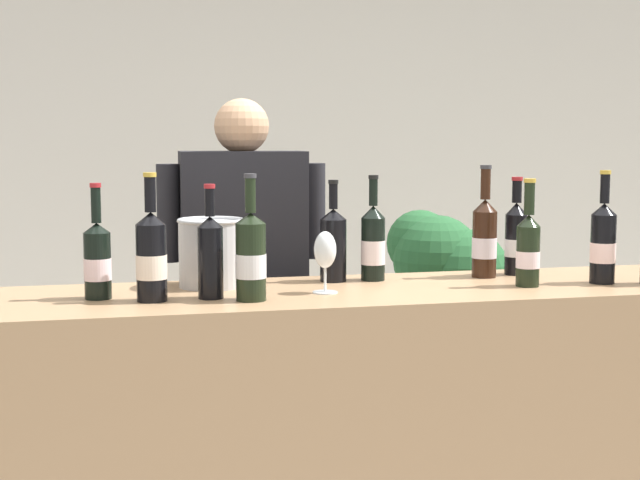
% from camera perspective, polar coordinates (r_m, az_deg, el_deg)
% --- Properties ---
extents(wall_back, '(8.00, 0.10, 2.80)m').
position_cam_1_polar(wall_back, '(5.21, -5.05, 5.77)').
color(wall_back, beige).
rests_on(wall_back, ground_plane).
extents(counter, '(2.30, 0.56, 1.01)m').
position_cam_1_polar(counter, '(2.82, 2.76, -13.24)').
color(counter, '#9E7A56').
rests_on(counter, ground_plane).
extents(wine_bottle_0, '(0.08, 0.08, 0.32)m').
position_cam_1_polar(wine_bottle_0, '(2.82, 0.85, -0.19)').
color(wine_bottle_0, black).
rests_on(wine_bottle_0, counter).
extents(wine_bottle_1, '(0.09, 0.09, 0.35)m').
position_cam_1_polar(wine_bottle_1, '(2.51, -10.62, -0.99)').
color(wine_bottle_1, black).
rests_on(wine_bottle_1, counter).
extents(wine_bottle_2, '(0.08, 0.08, 0.33)m').
position_cam_1_polar(wine_bottle_2, '(2.85, 3.38, -0.20)').
color(wine_bottle_2, black).
rests_on(wine_bottle_2, counter).
extents(wine_bottle_3, '(0.07, 0.07, 0.32)m').
position_cam_1_polar(wine_bottle_3, '(3.03, 12.29, 0.15)').
color(wine_bottle_3, black).
rests_on(wine_bottle_3, counter).
extents(wine_bottle_4, '(0.08, 0.08, 0.36)m').
position_cam_1_polar(wine_bottle_4, '(2.95, 10.37, 0.18)').
color(wine_bottle_4, black).
rests_on(wine_bottle_4, counter).
extents(wine_bottle_6, '(0.07, 0.07, 0.32)m').
position_cam_1_polar(wine_bottle_6, '(2.53, -6.95, -0.90)').
color(wine_bottle_6, black).
rests_on(wine_bottle_6, counter).
extents(wine_bottle_7, '(0.08, 0.08, 0.35)m').
position_cam_1_polar(wine_bottle_7, '(2.91, 17.48, -0.15)').
color(wine_bottle_7, black).
rests_on(wine_bottle_7, counter).
extents(wine_bottle_8, '(0.07, 0.07, 0.33)m').
position_cam_1_polar(wine_bottle_8, '(2.79, 13.03, -0.50)').
color(wine_bottle_8, black).
rests_on(wine_bottle_8, counter).
extents(wine_bottle_9, '(0.09, 0.09, 0.35)m').
position_cam_1_polar(wine_bottle_9, '(2.49, -4.40, -1.01)').
color(wine_bottle_9, black).
rests_on(wine_bottle_9, counter).
extents(wine_bottle_10, '(0.08, 0.08, 0.32)m').
position_cam_1_polar(wine_bottle_10, '(2.59, -13.91, -1.22)').
color(wine_bottle_10, black).
rests_on(wine_bottle_10, counter).
extents(wine_glass, '(0.07, 0.07, 0.18)m').
position_cam_1_polar(wine_glass, '(2.60, 0.32, -0.80)').
color(wine_glass, silver).
rests_on(wine_glass, counter).
extents(ice_bucket, '(0.20, 0.20, 0.21)m').
position_cam_1_polar(ice_bucket, '(2.74, -6.89, -0.77)').
color(ice_bucket, silver).
rests_on(ice_bucket, counter).
extents(person_server, '(0.59, 0.25, 1.59)m').
position_cam_1_polar(person_server, '(3.23, -4.86, -5.77)').
color(person_server, black).
rests_on(person_server, ground_plane).
extents(potted_shrub, '(0.50, 0.49, 1.15)m').
position_cam_1_polar(potted_shrub, '(3.88, 8.02, -4.36)').
color(potted_shrub, brown).
rests_on(potted_shrub, ground_plane).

